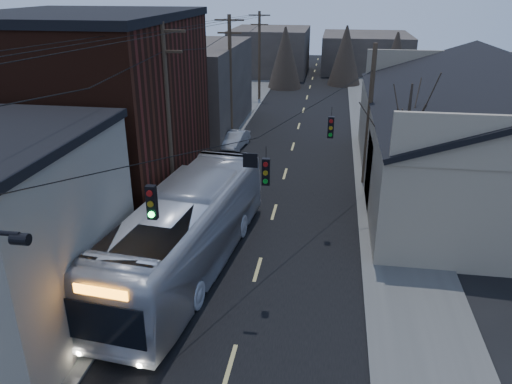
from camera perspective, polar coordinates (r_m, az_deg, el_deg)
road_surface at (r=36.59m, az=3.97°, el=4.27°), size 9.00×110.00×0.02m
sidewalk_left at (r=37.64m, az=-5.96°, el=4.81°), size 4.00×110.00×0.12m
sidewalk_right at (r=36.65m, az=14.16°, el=3.73°), size 4.00×110.00×0.12m
building_brick at (r=28.51m, az=-18.37°, el=8.26°), size 10.00×12.00×10.00m
building_left_far at (r=43.19m, az=-8.08°, el=11.76°), size 9.00×14.00×7.00m
warehouse at (r=32.54m, az=26.76°, el=4.44°), size 16.16×20.60×7.73m
building_far_left at (r=70.68m, az=1.66°, el=15.79°), size 10.00×12.00×6.00m
building_far_right at (r=75.26m, az=12.40°, el=15.34°), size 12.00×14.00×5.00m
bare_tree at (r=26.12m, az=16.53°, el=4.00°), size 0.40×0.40×7.20m
utility_lines at (r=30.09m, az=-2.81°, el=10.01°), size 11.24×45.28×10.50m
bus at (r=21.45m, az=-7.94°, el=-4.45°), size 4.51×13.58×3.71m
parked_car at (r=38.02m, az=-2.36°, el=5.97°), size 1.75×3.84×1.22m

